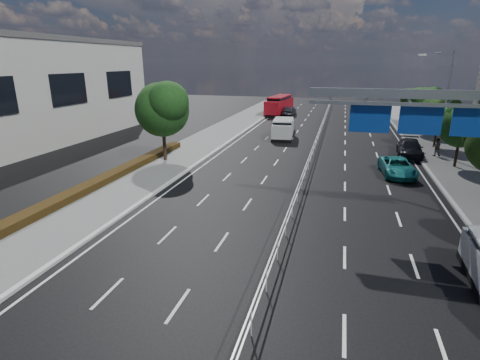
% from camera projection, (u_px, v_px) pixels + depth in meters
% --- Properties ---
extents(ground, '(160.00, 160.00, 0.00)m').
position_uv_depth(ground, '(257.00, 319.00, 12.33)').
color(ground, black).
rests_on(ground, ground).
extents(kerb_near, '(0.25, 140.00, 0.15)m').
position_uv_depth(kerb_near, '(31.00, 278.00, 14.54)').
color(kerb_near, silver).
rests_on(kerb_near, ground).
extents(median_fence, '(0.05, 85.00, 1.02)m').
position_uv_depth(median_fence, '(313.00, 152.00, 32.88)').
color(median_fence, silver).
rests_on(median_fence, ground).
extents(hedge_near, '(1.00, 36.00, 0.44)m').
position_uv_depth(hedge_near, '(36.00, 212.00, 20.12)').
color(hedge_near, black).
rests_on(hedge_near, sidewalk_near).
extents(overhead_gantry, '(10.24, 0.38, 7.45)m').
position_uv_depth(overhead_gantry, '(438.00, 115.00, 18.22)').
color(overhead_gantry, gray).
rests_on(overhead_gantry, ground).
extents(streetlight_far, '(2.78, 2.40, 9.00)m').
position_uv_depth(streetlight_far, '(443.00, 97.00, 32.08)').
color(streetlight_far, gray).
rests_on(streetlight_far, ground).
extents(near_tree_back, '(4.84, 4.51, 6.69)m').
position_uv_depth(near_tree_back, '(163.00, 106.00, 30.43)').
color(near_tree_back, black).
rests_on(near_tree_back, ground).
extents(far_tree_e, '(3.63, 3.38, 5.13)m').
position_uv_depth(far_tree_e, '(463.00, 124.00, 28.69)').
color(far_tree_e, black).
rests_on(far_tree_e, ground).
extents(far_tree_f, '(3.52, 3.28, 5.02)m').
position_uv_depth(far_tree_f, '(440.00, 112.00, 35.62)').
color(far_tree_f, black).
rests_on(far_tree_f, ground).
extents(far_tree_g, '(3.96, 3.69, 5.45)m').
position_uv_depth(far_tree_g, '(425.00, 102.00, 42.44)').
color(far_tree_g, black).
rests_on(far_tree_g, ground).
extents(far_tree_h, '(3.41, 3.18, 4.91)m').
position_uv_depth(far_tree_h, '(413.00, 99.00, 49.44)').
color(far_tree_h, black).
rests_on(far_tree_h, ground).
extents(white_minivan, '(2.50, 5.09, 2.15)m').
position_uv_depth(white_minivan, '(283.00, 129.00, 40.88)').
color(white_minivan, black).
rests_on(white_minivan, ground).
extents(red_bus, '(3.35, 9.88, 2.90)m').
position_uv_depth(red_bus, '(279.00, 105.00, 59.77)').
color(red_bus, black).
rests_on(red_bus, ground).
extents(near_car_silver, '(2.27, 5.14, 1.72)m').
position_uv_depth(near_car_silver, '(285.00, 126.00, 44.26)').
color(near_car_silver, '#A3A6AA').
rests_on(near_car_silver, ground).
extents(near_car_dark, '(1.59, 4.14, 1.35)m').
position_uv_depth(near_car_dark, '(289.00, 111.00, 58.43)').
color(near_car_dark, black).
rests_on(near_car_dark, ground).
extents(parked_car_teal, '(2.55, 4.82, 1.29)m').
position_uv_depth(parked_car_teal, '(397.00, 167.00, 27.72)').
color(parked_car_teal, '#197273').
rests_on(parked_car_teal, ground).
extents(parked_car_dark, '(2.44, 5.19, 1.46)m').
position_uv_depth(parked_car_dark, '(410.00, 148.00, 33.29)').
color(parked_car_dark, black).
rests_on(parked_car_dark, ground).
extents(pedestrian_b, '(0.79, 0.63, 1.59)m').
position_uv_depth(pedestrian_b, '(437.00, 147.00, 32.84)').
color(pedestrian_b, gray).
rests_on(pedestrian_b, sidewalk_far).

